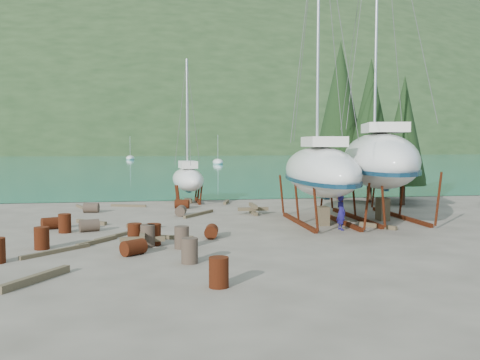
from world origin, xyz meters
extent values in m
plane|color=#595246|center=(0.00, 0.00, 0.00)|extent=(600.00, 600.00, 0.00)
plane|color=#187A76|center=(0.00, 315.00, 0.01)|extent=(700.00, 700.00, 0.00)
ellipsoid|color=#20341A|center=(0.00, 320.00, 0.00)|extent=(800.00, 360.00, 110.00)
cube|color=beige|center=(-20.00, 190.00, 2.00)|extent=(6.00, 5.00, 4.00)
cube|color=#A54C2D|center=(-20.00, 190.00, 4.80)|extent=(6.60, 5.60, 1.60)
cube|color=beige|center=(30.00, 190.00, 2.00)|extent=(6.00, 5.00, 4.00)
cube|color=#A54C2D|center=(30.00, 190.00, 4.80)|extent=(6.60, 5.60, 1.60)
cylinder|color=black|center=(12.50, 12.00, 0.80)|extent=(0.36, 0.36, 1.60)
cone|color=black|center=(12.50, 12.00, 5.80)|extent=(3.60, 3.60, 8.40)
cylinder|color=black|center=(14.00, 10.00, 0.68)|extent=(0.36, 0.36, 1.36)
cone|color=black|center=(14.00, 10.00, 4.93)|extent=(3.06, 3.06, 7.14)
cylinder|color=black|center=(11.00, 14.00, 0.92)|extent=(0.36, 0.36, 1.84)
cone|color=black|center=(11.00, 14.00, 6.67)|extent=(4.14, 4.14, 9.66)
cylinder|color=black|center=(15.50, 13.00, 0.72)|extent=(0.36, 0.36, 1.44)
cone|color=black|center=(15.50, 13.00, 5.22)|extent=(3.24, 3.24, 7.56)
ellipsoid|color=silver|center=(10.00, 80.00, 0.38)|extent=(2.00, 5.00, 1.40)
cylinder|color=silver|center=(10.00, 80.00, 3.23)|extent=(0.08, 0.08, 5.00)
ellipsoid|color=silver|center=(-8.00, 110.00, 0.38)|extent=(2.00, 5.00, 1.40)
cylinder|color=silver|center=(-8.00, 110.00, 3.23)|extent=(0.08, 0.08, 5.00)
ellipsoid|color=silver|center=(6.01, 3.02, 2.71)|extent=(4.26, 11.10, 2.53)
cube|color=#0B2639|center=(6.01, 2.48, 1.89)|extent=(0.45, 1.96, 1.00)
cube|color=silver|center=(6.01, 2.48, 4.22)|extent=(2.06, 3.41, 0.50)
cylinder|color=silver|center=(6.01, 3.56, 10.57)|extent=(0.14, 0.14, 13.00)
cube|color=#5C220F|center=(4.90, 3.02, 0.10)|extent=(0.18, 5.96, 0.20)
cube|color=#5C220F|center=(7.11, 3.02, 0.10)|extent=(0.18, 5.96, 0.20)
cube|color=brown|center=(6.01, 2.48, 0.47)|extent=(0.50, 0.80, 0.94)
ellipsoid|color=silver|center=(9.70, 4.17, 3.21)|extent=(6.97, 13.14, 2.98)
cube|color=#0B2639|center=(9.70, 3.54, 2.17)|extent=(0.86, 2.25, 1.00)
cube|color=silver|center=(9.70, 3.54, 4.95)|extent=(2.97, 4.19, 0.50)
cube|color=#5C220F|center=(8.42, 4.17, 0.10)|extent=(0.18, 6.94, 0.20)
cube|color=#5C220F|center=(10.99, 4.17, 0.10)|extent=(0.18, 6.94, 0.20)
cube|color=brown|center=(9.70, 3.54, 0.61)|extent=(0.50, 0.80, 1.22)
ellipsoid|color=silver|center=(-0.08, 14.00, 1.60)|extent=(2.57, 6.40, 1.60)
cube|color=#0B2639|center=(-0.08, 13.69, 1.25)|extent=(0.36, 1.14, 1.00)
cube|color=silver|center=(-0.08, 13.69, 2.66)|extent=(1.26, 1.97, 0.50)
cylinder|color=silver|center=(-0.08, 14.31, 6.25)|extent=(0.14, 0.14, 7.49)
cube|color=#5C220F|center=(-0.76, 14.00, 0.10)|extent=(0.18, 3.43, 0.20)
cube|color=#5C220F|center=(0.61, 14.00, 0.10)|extent=(0.18, 3.43, 0.20)
cube|color=brown|center=(-0.08, 13.69, 0.15)|extent=(0.50, 0.80, 0.30)
imported|color=#17124F|center=(6.39, 0.85, 0.85)|extent=(0.48, 0.66, 1.70)
cylinder|color=#5C220F|center=(-6.80, -1.71, 0.44)|extent=(0.58, 0.58, 0.88)
cylinder|color=#5C220F|center=(-7.35, 3.30, 0.29)|extent=(1.04, 0.88, 0.58)
cylinder|color=#5C220F|center=(-0.62, -8.30, 0.44)|extent=(0.58, 0.58, 0.88)
cylinder|color=#5C220F|center=(-0.68, 10.45, 0.29)|extent=(0.99, 0.77, 0.58)
cylinder|color=#2D2823|center=(-2.71, -1.80, 0.44)|extent=(0.58, 0.58, 0.88)
cylinder|color=#5C220F|center=(0.03, -0.30, 0.29)|extent=(0.72, 0.96, 0.58)
cylinder|color=#5C220F|center=(-6.54, 2.17, 0.44)|extent=(0.58, 0.58, 0.88)
cylinder|color=#2D2823|center=(-6.14, 9.32, 0.29)|extent=(0.96, 0.70, 0.58)
cylinder|color=#5C220F|center=(-2.46, -1.54, 0.44)|extent=(0.58, 0.58, 0.88)
cylinder|color=#2D2823|center=(-0.93, 7.04, 0.29)|extent=(0.73, 0.97, 0.58)
cylinder|color=#5C220F|center=(-3.21, -3.40, 0.29)|extent=(1.05, 1.01, 0.58)
cylinder|color=#5C220F|center=(-3.23, -1.34, 0.44)|extent=(0.58, 0.58, 0.88)
cylinder|color=#2D2823|center=(-5.45, 2.31, 0.29)|extent=(1.02, 0.83, 0.58)
cylinder|color=#2D2823|center=(-1.37, -2.42, 0.44)|extent=(0.58, 0.58, 0.88)
cylinder|color=#2D2823|center=(-1.24, -5.07, 0.44)|extent=(0.58, 0.58, 0.88)
cube|color=brown|center=(-6.90, 11.35, 0.07)|extent=(1.18, 2.73, 0.14)
cube|color=brown|center=(8.41, 1.17, 0.10)|extent=(1.28, 1.81, 0.19)
cube|color=brown|center=(-6.11, -2.56, 0.07)|extent=(2.23, 2.33, 0.15)
cube|color=brown|center=(-2.95, 3.14, 0.09)|extent=(1.72, 0.40, 0.17)
cube|color=brown|center=(-2.05, -0.17, 0.08)|extent=(2.56, 1.00, 0.16)
cube|color=brown|center=(2.48, 12.79, 0.10)|extent=(0.62, 1.71, 0.19)
cube|color=brown|center=(-5.63, 4.72, 0.09)|extent=(1.67, 1.41, 0.19)
cube|color=brown|center=(-4.08, 11.94, 0.08)|extent=(2.31, 0.91, 0.15)
cube|color=brown|center=(0.11, 7.13, 0.08)|extent=(1.95, 2.64, 0.16)
cube|color=brown|center=(-4.08, 0.53, 0.08)|extent=(1.70, 2.40, 0.15)
cube|color=brown|center=(-4.79, -0.80, 0.08)|extent=(1.49, 1.99, 0.17)
cube|color=brown|center=(-5.97, -6.86, 0.11)|extent=(1.65, 2.50, 0.23)
cube|color=brown|center=(-2.91, -1.79, 0.10)|extent=(0.20, 1.80, 0.20)
cube|color=brown|center=(-2.91, -1.79, 0.30)|extent=(1.80, 0.20, 0.20)
cube|color=brown|center=(-2.91, -1.79, 0.50)|extent=(0.20, 1.80, 0.20)
cube|color=brown|center=(3.29, 7.12, 0.10)|extent=(0.20, 1.80, 0.20)
cube|color=brown|center=(3.29, 7.12, 0.30)|extent=(1.80, 0.20, 0.20)
cube|color=brown|center=(3.29, 7.12, 0.50)|extent=(0.20, 1.80, 0.20)
camera|label=1|loc=(-2.45, -23.38, 4.17)|focal=40.00mm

